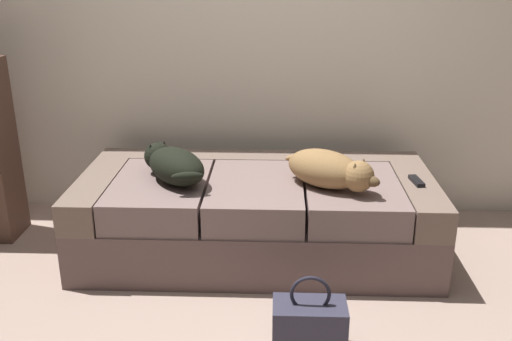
{
  "coord_description": "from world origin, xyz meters",
  "views": [
    {
      "loc": [
        0.12,
        -2.09,
        1.63
      ],
      "look_at": [
        0.0,
        0.92,
        0.52
      ],
      "focal_mm": 40.44,
      "sensor_mm": 36.0,
      "label": 1
    }
  ],
  "objects_px": {
    "dog_tan": "(330,170)",
    "handbag": "(309,327)",
    "tv_remote": "(416,181)",
    "couch": "(256,214)",
    "dog_dark": "(173,164)"
  },
  "relations": [
    {
      "from": "dog_tan",
      "to": "handbag",
      "type": "xyz_separation_m",
      "value": [
        -0.13,
        -0.77,
        -0.45
      ]
    },
    {
      "from": "couch",
      "to": "handbag",
      "type": "relative_size",
      "value": 5.3
    },
    {
      "from": "couch",
      "to": "dog_dark",
      "type": "xyz_separation_m",
      "value": [
        -0.45,
        -0.1,
        0.34
      ]
    },
    {
      "from": "dog_tan",
      "to": "handbag",
      "type": "bearing_deg",
      "value": -99.85
    },
    {
      "from": "dog_tan",
      "to": "handbag",
      "type": "height_order",
      "value": "dog_tan"
    },
    {
      "from": "couch",
      "to": "tv_remote",
      "type": "bearing_deg",
      "value": -5.01
    },
    {
      "from": "dog_tan",
      "to": "couch",
      "type": "bearing_deg",
      "value": 157.78
    },
    {
      "from": "dog_tan",
      "to": "tv_remote",
      "type": "xyz_separation_m",
      "value": [
        0.48,
        0.09,
        -0.09
      ]
    },
    {
      "from": "dog_tan",
      "to": "tv_remote",
      "type": "height_order",
      "value": "dog_tan"
    },
    {
      "from": "couch",
      "to": "tv_remote",
      "type": "height_order",
      "value": "tv_remote"
    },
    {
      "from": "couch",
      "to": "dog_tan",
      "type": "xyz_separation_m",
      "value": [
        0.4,
        -0.16,
        0.34
      ]
    },
    {
      "from": "couch",
      "to": "handbag",
      "type": "xyz_separation_m",
      "value": [
        0.27,
        -0.93,
        -0.11
      ]
    },
    {
      "from": "dog_tan",
      "to": "dog_dark",
      "type": "bearing_deg",
      "value": 175.79
    },
    {
      "from": "handbag",
      "to": "couch",
      "type": "bearing_deg",
      "value": 105.91
    },
    {
      "from": "tv_remote",
      "to": "handbag",
      "type": "relative_size",
      "value": 0.4
    }
  ]
}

